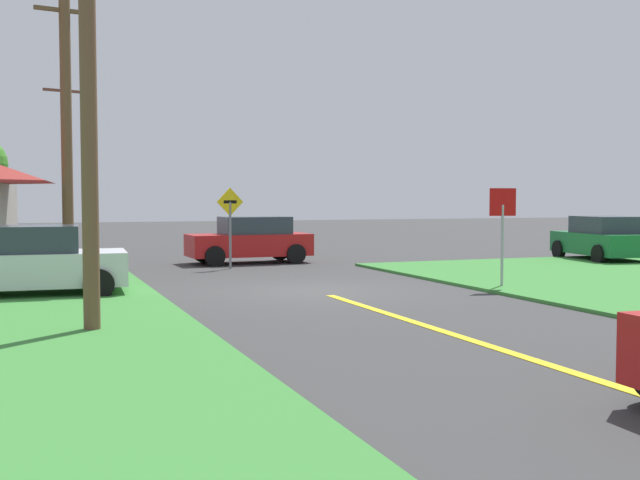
% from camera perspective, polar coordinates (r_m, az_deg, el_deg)
% --- Properties ---
extents(ground_plane, '(120.00, 120.00, 0.00)m').
position_cam_1_polar(ground_plane, '(18.24, -0.38, -3.88)').
color(ground_plane, '#3A3A3A').
extents(lane_stripe_center, '(0.20, 14.00, 0.01)m').
position_cam_1_polar(lane_stripe_center, '(11.22, 14.41, -8.33)').
color(lane_stripe_center, yellow).
rests_on(lane_stripe_center, ground).
extents(stop_sign, '(0.68, 0.16, 2.49)m').
position_cam_1_polar(stop_sign, '(19.07, 13.69, 1.56)').
color(stop_sign, '#9EA0A8').
rests_on(stop_sign, ground).
extents(car_approaching_junction, '(4.24, 1.99, 1.62)m').
position_cam_1_polar(car_approaching_junction, '(26.29, -5.31, -0.01)').
color(car_approaching_junction, red).
rests_on(car_approaching_junction, ground).
extents(parked_car_near_building, '(4.10, 2.27, 1.62)m').
position_cam_1_polar(parked_car_near_building, '(18.23, -20.95, -1.55)').
color(parked_car_near_building, silver).
rests_on(parked_car_near_building, ground).
extents(car_on_crossroad, '(2.68, 4.29, 1.62)m').
position_cam_1_polar(car_on_crossroad, '(28.87, 20.69, 0.08)').
color(car_on_crossroad, '#196B33').
rests_on(car_on_crossroad, ground).
extents(utility_pole_near, '(1.80, 0.27, 7.48)m').
position_cam_1_polar(utility_pole_near, '(12.94, -17.17, 10.38)').
color(utility_pole_near, brown).
rests_on(utility_pole_near, ground).
extents(utility_pole_mid, '(1.80, 0.36, 8.75)m').
position_cam_1_polar(utility_pole_mid, '(24.93, -18.69, 8.12)').
color(utility_pole_mid, brown).
rests_on(utility_pole_mid, ground).
extents(utility_pole_far, '(1.78, 0.52, 7.86)m').
position_cam_1_polar(utility_pole_far, '(36.88, -18.83, 5.80)').
color(utility_pole_far, brown).
rests_on(utility_pole_far, ground).
extents(direction_sign, '(0.90, 0.17, 2.60)m').
position_cam_1_polar(direction_sign, '(24.12, -6.84, 1.64)').
color(direction_sign, slate).
rests_on(direction_sign, ground).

